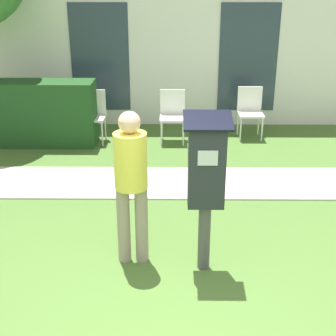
{
  "coord_description": "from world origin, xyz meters",
  "views": [
    {
      "loc": [
        -0.02,
        -2.95,
        2.7
      ],
      "look_at": [
        -0.06,
        1.11,
        1.05
      ],
      "focal_mm": 50.0,
      "sensor_mm": 36.0,
      "label": 1
    }
  ],
  "objects_px": {
    "person_standing": "(131,177)",
    "outdoor_chair_left": "(93,112)",
    "parking_meter": "(206,174)",
    "outdoor_chair_right": "(250,108)",
    "outdoor_chair_middle": "(172,112)"
  },
  "relations": [
    {
      "from": "parking_meter",
      "to": "outdoor_chair_left",
      "type": "relative_size",
      "value": 1.77
    },
    {
      "from": "outdoor_chair_left",
      "to": "outdoor_chair_middle",
      "type": "bearing_deg",
      "value": -12.51
    },
    {
      "from": "person_standing",
      "to": "outdoor_chair_middle",
      "type": "xyz_separation_m",
      "value": [
        0.4,
        3.85,
        -0.4
      ]
    },
    {
      "from": "person_standing",
      "to": "outdoor_chair_left",
      "type": "distance_m",
      "value": 3.98
    },
    {
      "from": "person_standing",
      "to": "outdoor_chair_left",
      "type": "height_order",
      "value": "person_standing"
    },
    {
      "from": "parking_meter",
      "to": "outdoor_chair_middle",
      "type": "relative_size",
      "value": 1.77
    },
    {
      "from": "outdoor_chair_middle",
      "to": "outdoor_chair_right",
      "type": "height_order",
      "value": "same"
    },
    {
      "from": "outdoor_chair_left",
      "to": "outdoor_chair_right",
      "type": "distance_m",
      "value": 2.82
    },
    {
      "from": "parking_meter",
      "to": "person_standing",
      "type": "relative_size",
      "value": 1.01
    },
    {
      "from": "person_standing",
      "to": "outdoor_chair_left",
      "type": "xyz_separation_m",
      "value": [
        -1.01,
        3.83,
        -0.4
      ]
    },
    {
      "from": "outdoor_chair_right",
      "to": "person_standing",
      "type": "bearing_deg",
      "value": -128.9
    },
    {
      "from": "parking_meter",
      "to": "outdoor_chair_right",
      "type": "distance_m",
      "value": 4.4
    },
    {
      "from": "outdoor_chair_left",
      "to": "outdoor_chair_middle",
      "type": "xyz_separation_m",
      "value": [
        1.4,
        0.02,
        0.0
      ]
    },
    {
      "from": "outdoor_chair_left",
      "to": "outdoor_chair_middle",
      "type": "height_order",
      "value": "same"
    },
    {
      "from": "person_standing",
      "to": "outdoor_chair_right",
      "type": "height_order",
      "value": "person_standing"
    }
  ]
}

